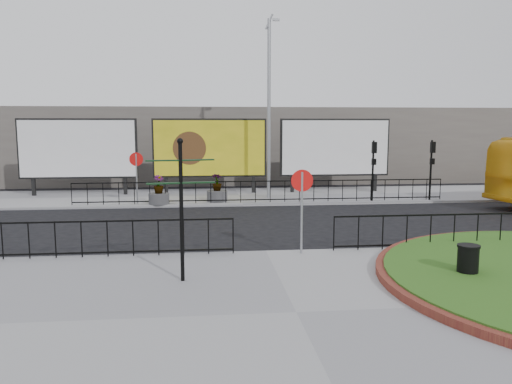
{
  "coord_description": "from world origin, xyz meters",
  "views": [
    {
      "loc": [
        -1.8,
        -14.5,
        3.86
      ],
      "look_at": [
        -0.06,
        2.32,
        1.59
      ],
      "focal_mm": 35.0,
      "sensor_mm": 36.0,
      "label": 1
    }
  ],
  "objects": [
    {
      "name": "ground",
      "position": [
        0.0,
        0.0,
        0.0
      ],
      "size": [
        90.0,
        90.0,
        0.0
      ],
      "primitive_type": "plane",
      "color": "black",
      "rests_on": "ground"
    },
    {
      "name": "pavement_near",
      "position": [
        0.0,
        -5.0,
        0.06
      ],
      "size": [
        30.0,
        10.0,
        0.12
      ],
      "primitive_type": "cube",
      "color": "gray",
      "rests_on": "ground"
    },
    {
      "name": "pavement_far",
      "position": [
        0.0,
        12.0,
        0.06
      ],
      "size": [
        44.0,
        6.0,
        0.12
      ],
      "primitive_type": "cube",
      "color": "gray",
      "rests_on": "ground"
    },
    {
      "name": "railing_near_left",
      "position": [
        -6.0,
        -0.3,
        0.67
      ],
      "size": [
        10.0,
        0.1,
        1.1
      ],
      "primitive_type": null,
      "color": "black",
      "rests_on": "pavement_near"
    },
    {
      "name": "railing_near_right",
      "position": [
        6.5,
        -0.3,
        0.67
      ],
      "size": [
        9.0,
        0.1,
        1.1
      ],
      "primitive_type": null,
      "color": "black",
      "rests_on": "pavement_near"
    },
    {
      "name": "railing_far",
      "position": [
        1.0,
        9.3,
        0.67
      ],
      "size": [
        18.0,
        0.1,
        1.1
      ],
      "primitive_type": null,
      "color": "black",
      "rests_on": "pavement_far"
    },
    {
      "name": "speed_sign_far",
      "position": [
        -5.0,
        9.4,
        1.92
      ],
      "size": [
        0.64,
        0.07,
        2.47
      ],
      "color": "gray",
      "rests_on": "pavement_far"
    },
    {
      "name": "speed_sign_near",
      "position": [
        1.0,
        -0.4,
        1.92
      ],
      "size": [
        0.64,
        0.07,
        2.47
      ],
      "color": "gray",
      "rests_on": "pavement_near"
    },
    {
      "name": "billboard_left",
      "position": [
        -8.5,
        12.97,
        2.6
      ],
      "size": [
        6.2,
        0.31,
        4.1
      ],
      "color": "black",
      "rests_on": "pavement_far"
    },
    {
      "name": "billboard_mid",
      "position": [
        -1.5,
        12.97,
        2.6
      ],
      "size": [
        6.2,
        0.31,
        4.1
      ],
      "color": "black",
      "rests_on": "pavement_far"
    },
    {
      "name": "billboard_right",
      "position": [
        5.5,
        12.97,
        2.6
      ],
      "size": [
        6.2,
        0.31,
        4.1
      ],
      "color": "black",
      "rests_on": "pavement_far"
    },
    {
      "name": "lamp_post",
      "position": [
        1.51,
        11.0,
        4.83
      ],
      "size": [
        0.74,
        0.18,
        9.23
      ],
      "color": "gray",
      "rests_on": "pavement_far"
    },
    {
      "name": "signal_pole_a",
      "position": [
        6.5,
        9.34,
        2.1
      ],
      "size": [
        0.22,
        0.26,
        3.0
      ],
      "color": "black",
      "rests_on": "pavement_far"
    },
    {
      "name": "signal_pole_b",
      "position": [
        9.5,
        9.34,
        2.1
      ],
      "size": [
        0.22,
        0.26,
        3.0
      ],
      "color": "black",
      "rests_on": "pavement_far"
    },
    {
      "name": "building_backdrop",
      "position": [
        0.0,
        22.0,
        2.5
      ],
      "size": [
        40.0,
        10.0,
        5.0
      ],
      "primitive_type": "cube",
      "color": "#615B55",
      "rests_on": "ground"
    },
    {
      "name": "fingerpost_sign",
      "position": [
        -2.36,
        -2.68,
        2.2
      ],
      "size": [
        1.61,
        0.46,
        3.44
      ],
      "rotation": [
        0.0,
        0.0,
        0.08
      ],
      "color": "black",
      "rests_on": "pavement_near"
    },
    {
      "name": "litter_bin",
      "position": [
        4.5,
        -3.39,
        0.57
      ],
      "size": [
        0.53,
        0.53,
        0.88
      ],
      "color": "black",
      "rests_on": "pavement_near"
    },
    {
      "name": "planter_a",
      "position": [
        -3.99,
        9.4,
        0.58
      ],
      "size": [
        0.98,
        0.98,
        1.39
      ],
      "color": "#4C4C4F",
      "rests_on": "pavement_far"
    },
    {
      "name": "planter_b",
      "position": [
        -1.2,
        9.97,
        0.57
      ],
      "size": [
        1.01,
        1.01,
        1.38
      ],
      "color": "#4C4C4F",
      "rests_on": "pavement_far"
    }
  ]
}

